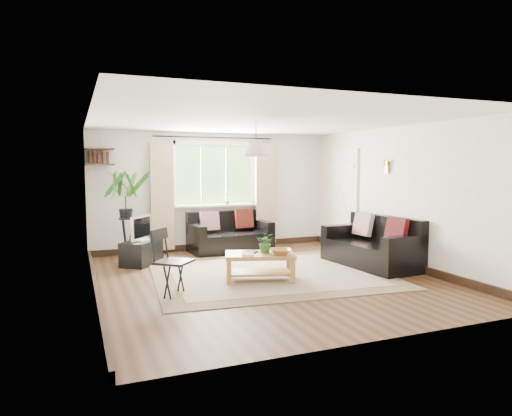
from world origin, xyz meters
name	(u,v)px	position (x,y,z in m)	size (l,w,h in m)	color
floor	(266,278)	(0.00, 0.00, 0.00)	(5.50, 5.50, 0.00)	black
ceiling	(266,120)	(0.00, 0.00, 2.40)	(5.50, 5.50, 0.00)	white
wall_back	(214,191)	(0.00, 2.75, 1.20)	(5.00, 0.02, 2.40)	silver
wall_front	(378,220)	(0.00, -2.75, 1.20)	(5.00, 0.02, 2.40)	silver
wall_left	(91,206)	(-2.50, 0.00, 1.20)	(0.02, 5.50, 2.40)	silver
wall_right	(399,196)	(2.50, 0.00, 1.20)	(0.02, 5.50, 2.40)	silver
rug	(269,273)	(0.15, 0.22, 0.01)	(3.61, 3.09, 0.02)	beige
window	(214,174)	(0.00, 2.71, 1.55)	(2.50, 0.16, 2.16)	white
door	(343,201)	(2.47, 1.70, 1.00)	(0.06, 0.96, 2.06)	silver
corner_shelf	(99,157)	(-2.25, 2.50, 1.89)	(0.50, 0.50, 0.34)	black
pendant_lamp	(256,145)	(0.00, 0.40, 2.05)	(0.36, 0.36, 0.54)	beige
wall_sconce	(386,165)	(2.43, 0.30, 1.74)	(0.12, 0.12, 0.28)	beige
sofa_back	(230,233)	(0.20, 2.29, 0.38)	(1.62, 0.81, 0.76)	black
sofa_right	(371,243)	(2.01, 0.09, 0.41)	(0.87, 1.74, 0.82)	black
coffee_table	(260,267)	(-0.15, -0.13, 0.21)	(1.03, 0.56, 0.42)	brown
table_plant	(266,243)	(-0.05, -0.11, 0.57)	(0.28, 0.24, 0.31)	#295B24
bowl	(280,252)	(0.11, -0.31, 0.46)	(0.32, 0.32, 0.08)	olive
book_a	(243,254)	(-0.43, -0.14, 0.43)	(0.17, 0.23, 0.02)	silver
book_b	(246,251)	(-0.31, 0.04, 0.43)	(0.17, 0.23, 0.02)	brown
tv_stand	(142,252)	(-1.64, 1.71, 0.21)	(0.78, 0.44, 0.42)	black
tv	(141,227)	(-1.64, 1.71, 0.65)	(0.60, 0.20, 0.46)	#A5A5AA
palm_stand	(126,215)	(-1.82, 2.37, 0.82)	(0.64, 0.64, 1.64)	black
folding_chair	(174,263)	(-1.51, -0.45, 0.44)	(0.46, 0.46, 0.89)	black
sill_plant	(227,198)	(0.25, 2.63, 1.06)	(0.14, 0.10, 0.27)	#2D6023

